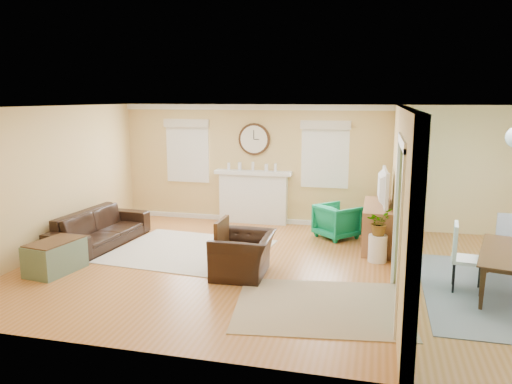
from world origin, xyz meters
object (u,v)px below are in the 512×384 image
at_px(eames_chair, 243,255).
at_px(credenza, 378,225).
at_px(green_chair, 337,221).
at_px(sofa, 100,228).

xyz_separation_m(eames_chair, credenza, (2.02, 2.10, 0.07)).
distance_m(green_chair, credenza, 0.88).
distance_m(sofa, credenza, 5.21).
xyz_separation_m(sofa, eames_chair, (3.05, -0.93, 0.01)).
relative_size(green_chair, credenza, 0.46).
bearing_deg(eames_chair, sofa, -109.12).
bearing_deg(eames_chair, green_chair, 151.43).
height_order(eames_chair, credenza, credenza).
distance_m(eames_chair, green_chair, 2.80).
bearing_deg(credenza, sofa, -167.04).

